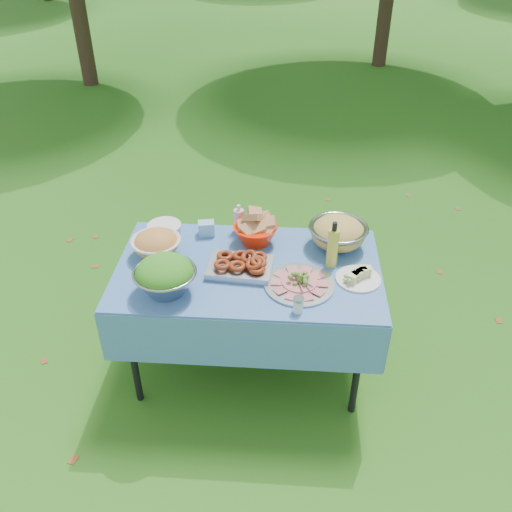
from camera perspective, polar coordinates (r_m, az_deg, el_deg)
The scene contains 14 objects.
ground at distance 3.50m, azimuth -0.74°, elevation -11.29°, with size 80.00×80.00×0.00m, color #0B390A.
picnic_table at distance 3.24m, azimuth -0.79°, elevation -6.63°, with size 1.46×0.86×0.76m, color #7AAAEC.
salad_bowl at distance 2.80m, azimuth -9.57°, elevation -2.06°, with size 0.32×0.32×0.21m, color #95989E, non-canonical shape.
pasta_bowl_white at distance 3.10m, azimuth -10.47°, elevation 1.29°, with size 0.28×0.28×0.15m, color silver, non-canonical shape.
plate_stack at distance 3.32m, azimuth -9.61°, elevation 2.84°, with size 0.20×0.20×0.06m, color silver.
wipes_box at distance 3.26m, azimuth -5.25°, elevation 2.91°, with size 0.10×0.07×0.09m, color #85BDDD.
sanitizer_bottle at distance 3.27m, azimuth -1.82°, elevation 4.01°, with size 0.06×0.06×0.18m, color #F59FB7.
bread_bowl at distance 3.15m, azimuth -0.04°, elevation 2.78°, with size 0.26×0.26×0.18m, color #F22302, non-canonical shape.
pasta_bowl_steel at distance 3.16m, azimuth 8.64°, elevation 2.46°, with size 0.34×0.34×0.18m, color #95989E, non-canonical shape.
fried_tray at distance 2.95m, azimuth -1.69°, elevation -0.89°, with size 0.35×0.24×0.08m, color #AAAAAF.
charcuterie_platter at distance 2.85m, azimuth 4.60°, elevation -2.42°, with size 0.37×0.37×0.09m, color #ACB0B3.
oil_bottle at distance 2.96m, azimuth 8.10°, elevation 1.20°, with size 0.06×0.06×0.28m, color gold.
cheese_plate at distance 2.94m, azimuth 10.76°, elevation -1.95°, with size 0.24×0.24×0.07m, color silver.
shaker at distance 2.69m, azimuth 4.48°, elevation -5.13°, with size 0.05×0.05×0.09m, color silver.
Camera 1 is at (0.21, -2.41, 2.53)m, focal length 38.00 mm.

